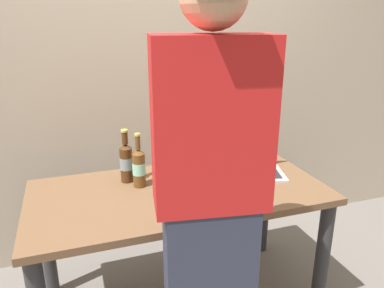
% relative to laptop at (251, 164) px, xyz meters
% --- Properties ---
extents(desk, '(1.58, 0.77, 0.75)m').
position_rel_laptop_xyz_m(desk, '(-0.48, -0.10, -0.17)').
color(desk, brown).
rests_on(desk, ground).
extents(laptop, '(0.42, 0.37, 0.22)m').
position_rel_laptop_xyz_m(laptop, '(0.00, 0.00, 0.00)').
color(laptop, '#B7BABC').
rests_on(laptop, desk).
extents(beer_bottle_dark, '(0.07, 0.07, 0.30)m').
position_rel_laptop_xyz_m(beer_bottle_dark, '(-0.73, 0.10, 0.07)').
color(beer_bottle_dark, '#472B14').
rests_on(beer_bottle_dark, desk).
extents(beer_bottle_brown, '(0.07, 0.07, 0.30)m').
position_rel_laptop_xyz_m(beer_bottle_brown, '(-0.68, 0.01, 0.07)').
color(beer_bottle_brown, brown).
rests_on(beer_bottle_brown, desk).
extents(beer_bottle_green, '(0.06, 0.06, 0.30)m').
position_rel_laptop_xyz_m(beer_bottle_green, '(-0.52, -0.07, 0.07)').
color(beer_bottle_green, '#1E5123').
rests_on(beer_bottle_green, desk).
extents(person_figure, '(0.43, 0.33, 1.84)m').
position_rel_laptop_xyz_m(person_figure, '(-0.55, -0.72, 0.16)').
color(person_figure, '#2D3347').
rests_on(person_figure, ground).
extents(back_wall, '(6.00, 0.10, 2.60)m').
position_rel_laptop_xyz_m(back_wall, '(-0.48, 0.65, 0.50)').
color(back_wall, tan).
rests_on(back_wall, ground).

